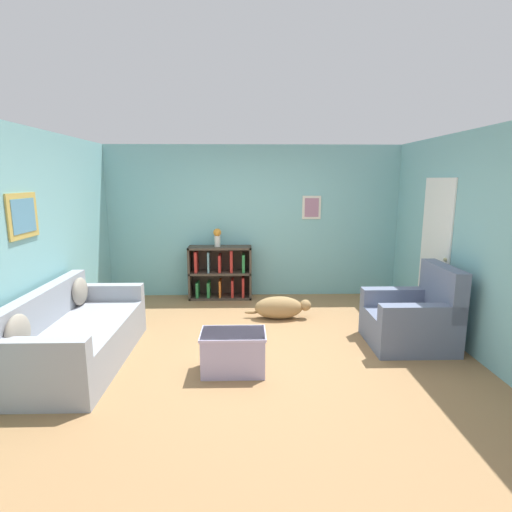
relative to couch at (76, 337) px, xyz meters
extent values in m
plane|color=#997047|center=(2.03, 0.45, -0.31)|extent=(14.00, 14.00, 0.00)
cube|color=#7AB7BC|center=(2.03, 2.70, 0.99)|extent=(5.60, 0.10, 2.60)
cube|color=silver|center=(3.03, 2.64, 1.24)|extent=(0.32, 0.02, 0.40)
cube|color=#A37089|center=(3.03, 2.63, 1.24)|extent=(0.24, 0.01, 0.32)
cube|color=#7AB7BC|center=(-0.52, 0.45, 0.99)|extent=(0.10, 5.00, 2.60)
cube|color=gold|center=(-0.46, 0.05, 1.34)|extent=(0.02, 0.56, 0.48)
cube|color=#568EAD|center=(-0.45, 0.05, 1.34)|extent=(0.01, 0.44, 0.36)
cube|color=#7AB7BC|center=(4.58, 0.45, 0.99)|extent=(0.10, 5.00, 2.60)
cube|color=white|center=(4.51, 1.15, 0.72)|extent=(0.02, 0.84, 2.05)
sphere|color=tan|center=(4.49, 0.80, 0.69)|extent=(0.05, 0.05, 0.05)
cube|color=#9399A3|center=(0.05, 0.00, -0.08)|extent=(0.93, 2.00, 0.45)
cube|color=#9399A3|center=(-0.33, 0.00, 0.34)|extent=(0.16, 2.00, 0.40)
cube|color=#9399A3|center=(0.05, -0.92, 0.25)|extent=(0.93, 0.16, 0.21)
cube|color=#9399A3|center=(0.05, 0.92, 0.25)|extent=(0.93, 0.16, 0.21)
ellipsoid|color=gray|center=(-0.21, -0.70, 0.32)|extent=(0.14, 0.36, 0.36)
ellipsoid|color=gray|center=(-0.21, 0.70, 0.32)|extent=(0.14, 0.36, 0.36)
cube|color=#42382D|center=(0.93, 2.46, 0.14)|extent=(0.04, 0.35, 0.90)
cube|color=#42382D|center=(1.97, 2.46, 0.14)|extent=(0.04, 0.35, 0.90)
cube|color=#42382D|center=(1.45, 2.62, 0.14)|extent=(1.07, 0.02, 0.90)
cube|color=#42382D|center=(1.45, 2.46, -0.29)|extent=(1.07, 0.35, 0.04)
cube|color=#42382D|center=(1.45, 2.46, 0.14)|extent=(1.07, 0.35, 0.04)
cube|color=#42382D|center=(1.45, 2.46, 0.58)|extent=(1.07, 0.35, 0.04)
cube|color=#287A3D|center=(1.06, 2.45, -0.15)|extent=(0.04, 0.26, 0.28)
cube|color=#B22823|center=(1.05, 2.45, 0.34)|extent=(0.04, 0.26, 0.36)
cube|color=#287A3D|center=(1.25, 2.45, -0.15)|extent=(0.05, 0.26, 0.28)
cube|color=#60939E|center=(1.26, 2.45, 0.34)|extent=(0.03, 0.26, 0.35)
cube|color=orange|center=(1.45, 2.45, -0.14)|extent=(0.03, 0.26, 0.31)
cube|color=#B22823|center=(1.45, 2.45, 0.31)|extent=(0.04, 0.26, 0.30)
cube|color=#B22823|center=(1.66, 2.45, -0.13)|extent=(0.04, 0.26, 0.32)
cube|color=#B22823|center=(1.65, 2.45, 0.35)|extent=(0.04, 0.26, 0.38)
cube|color=#B22823|center=(1.84, 2.45, -0.11)|extent=(0.04, 0.26, 0.36)
cube|color=#287A3D|center=(1.85, 2.45, 0.31)|extent=(0.05, 0.26, 0.31)
cube|color=slate|center=(3.90, 0.41, -0.11)|extent=(0.97, 0.89, 0.41)
cube|color=slate|center=(4.29, 0.41, 0.40)|extent=(0.18, 0.89, 0.60)
cube|color=slate|center=(3.90, 0.06, 0.21)|extent=(0.97, 0.18, 0.22)
cube|color=slate|center=(3.90, 0.76, 0.21)|extent=(0.97, 0.18, 0.22)
cube|color=#ADA3CC|center=(1.76, -0.25, -0.09)|extent=(0.66, 0.40, 0.45)
cube|color=#BBB0DC|center=(1.76, -0.25, 0.12)|extent=(0.69, 0.43, 0.03)
ellipsoid|color=#9E7A4C|center=(2.37, 1.39, -0.14)|extent=(0.71, 0.30, 0.33)
sphere|color=#9E7A4C|center=(2.77, 1.39, -0.11)|extent=(0.17, 0.17, 0.17)
ellipsoid|color=#9E7A4C|center=(1.97, 1.43, -0.23)|extent=(0.20, 0.05, 0.05)
cylinder|color=silver|center=(1.41, 2.46, 0.69)|extent=(0.10, 0.10, 0.18)
sphere|color=orange|center=(1.41, 2.46, 0.84)|extent=(0.13, 0.13, 0.13)
camera|label=1|loc=(1.90, -4.23, 1.72)|focal=28.00mm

